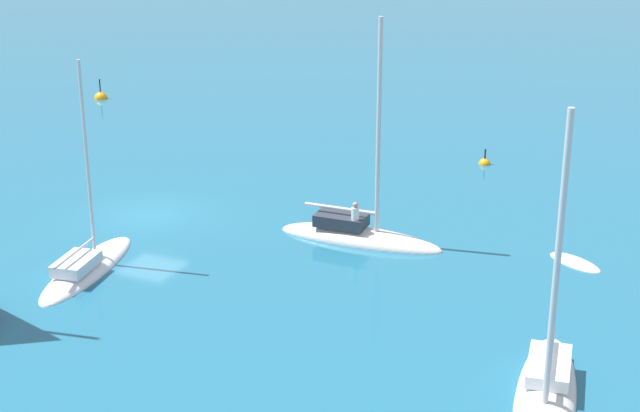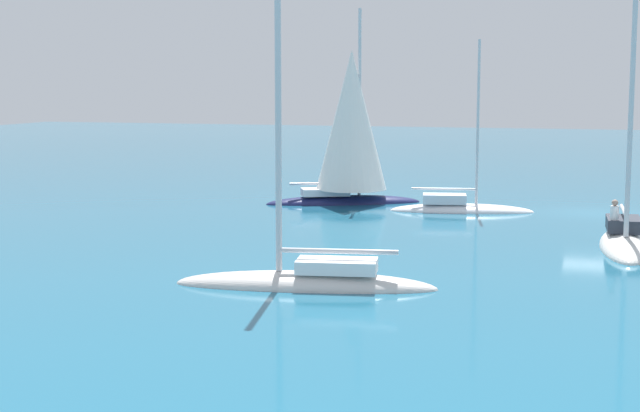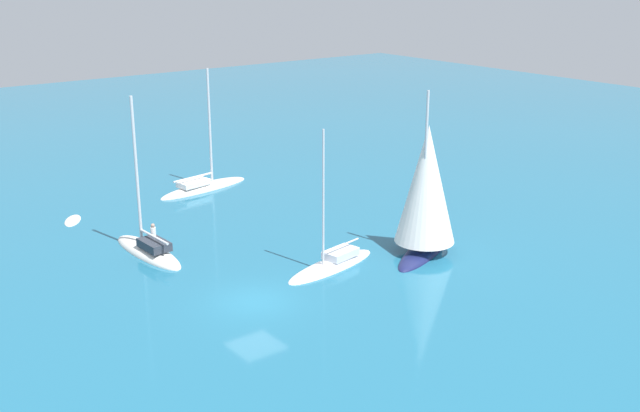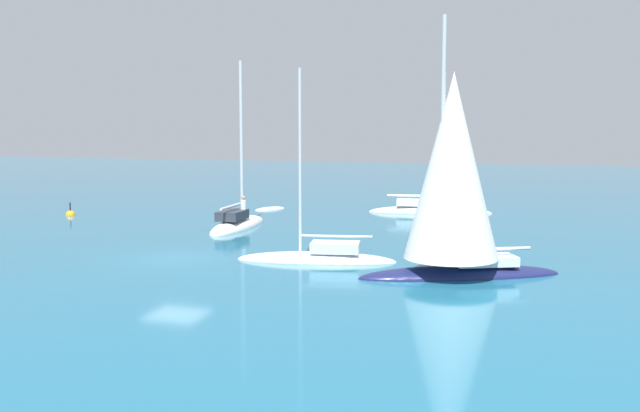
% 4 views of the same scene
% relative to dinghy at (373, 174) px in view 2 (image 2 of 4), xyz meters
% --- Properties ---
extents(ground_plane, '(160.00, 160.00, 0.00)m').
position_rel_dinghy_xyz_m(ground_plane, '(14.32, -15.30, 0.00)').
color(ground_plane, '#1E607F').
extents(dinghy, '(1.98, 2.35, 0.30)m').
position_rel_dinghy_xyz_m(dinghy, '(0.00, 0.00, 0.00)').
color(dinghy, yellow).
rests_on(dinghy, ground).
extents(sailboat, '(2.10, 7.11, 9.80)m').
position_rel_dinghy_xyz_m(sailboat, '(15.65, -24.81, 0.18)').
color(sailboat, silver).
rests_on(sailboat, ground).
extents(ketch, '(7.86, 4.98, 10.11)m').
position_rel_dinghy_xyz_m(ketch, '(2.51, -15.08, 3.68)').
color(ketch, '#191E4C').
rests_on(ketch, ground).
extents(sailboat_1, '(6.96, 2.90, 8.42)m').
position_rel_dinghy_xyz_m(sailboat_1, '(8.30, -16.58, 0.12)').
color(sailboat_1, white).
rests_on(sailboat_1, ground).
extents(sailboat_2, '(8.16, 3.07, 9.52)m').
position_rel_dinghy_xyz_m(sailboat_2, '(6.45, -34.70, 0.16)').
color(sailboat_2, silver).
rests_on(sailboat_2, ground).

